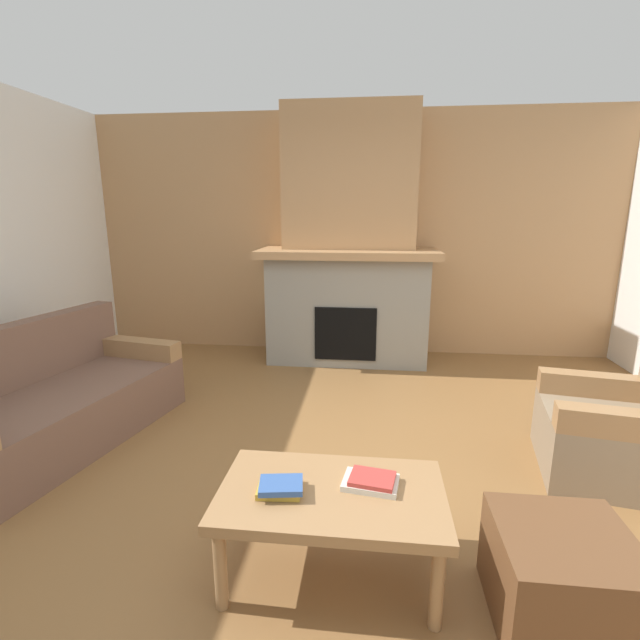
# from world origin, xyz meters

# --- Properties ---
(ground) EXTENTS (9.00, 9.00, 0.00)m
(ground) POSITION_xyz_m (0.00, 0.00, 0.00)
(ground) COLOR brown
(wall_back_wood_panel) EXTENTS (6.00, 0.12, 2.70)m
(wall_back_wood_panel) POSITION_xyz_m (0.00, 3.00, 1.35)
(wall_back_wood_panel) COLOR tan
(wall_back_wood_panel) RESTS_ON ground
(fireplace) EXTENTS (1.90, 0.82, 2.70)m
(fireplace) POSITION_xyz_m (0.00, 2.62, 1.16)
(fireplace) COLOR gray
(fireplace) RESTS_ON ground
(couch) EXTENTS (1.17, 1.93, 0.85)m
(couch) POSITION_xyz_m (-1.99, 0.43, 0.29)
(couch) COLOR brown
(couch) RESTS_ON ground
(armchair) EXTENTS (0.88, 0.88, 0.85)m
(armchair) POSITION_xyz_m (1.81, 0.43, 0.29)
(armchair) COLOR #847056
(armchair) RESTS_ON ground
(coffee_table) EXTENTS (1.00, 0.60, 0.43)m
(coffee_table) POSITION_xyz_m (0.10, -0.59, 0.38)
(coffee_table) COLOR #997047
(coffee_table) RESTS_ON ground
(ottoman) EXTENTS (0.52, 0.52, 0.40)m
(ottoman) POSITION_xyz_m (1.04, -0.74, 0.20)
(ottoman) COLOR brown
(ottoman) RESTS_ON ground
(book_stack_near_edge) EXTENTS (0.21, 0.19, 0.06)m
(book_stack_near_edge) POSITION_xyz_m (-0.12, -0.64, 0.46)
(book_stack_near_edge) COLOR gold
(book_stack_near_edge) RESTS_ON coffee_table
(book_stack_center) EXTENTS (0.27, 0.20, 0.05)m
(book_stack_center) POSITION_xyz_m (0.28, -0.54, 0.45)
(book_stack_center) COLOR beige
(book_stack_center) RESTS_ON coffee_table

